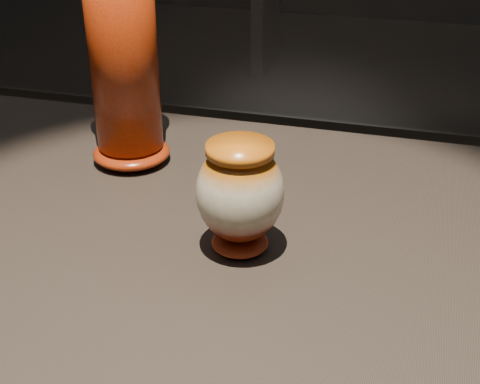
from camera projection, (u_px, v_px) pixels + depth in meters
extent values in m
cube|color=black|center=(236.00, 237.00, 1.05)|extent=(2.00, 0.80, 0.05)
ellipsoid|color=#631908|center=(240.00, 242.00, 0.97)|extent=(0.11, 0.11, 0.02)
ellipsoid|color=beige|center=(240.00, 193.00, 0.93)|extent=(0.16, 0.16, 0.14)
cylinder|color=#BA6111|center=(240.00, 149.00, 0.90)|extent=(0.12, 0.12, 0.01)
ellipsoid|color=#A9300B|center=(132.00, 152.00, 1.22)|extent=(0.14, 0.14, 0.04)
cylinder|color=#A9300B|center=(122.00, 37.00, 1.12)|extent=(0.12, 0.12, 0.39)
cube|color=black|center=(266.00, 3.00, 4.39)|extent=(0.08, 0.50, 0.85)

